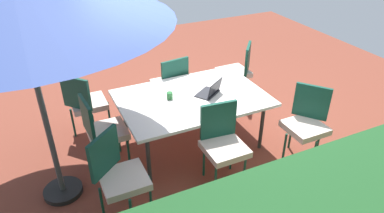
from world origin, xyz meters
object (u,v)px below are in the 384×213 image
object	(u,v)px
chair_southwest	(238,69)
laptop	(210,91)
chair_northeast	(119,173)
chair_south	(171,83)
dining_table	(192,100)
chair_northwest	(307,121)
chair_north	(223,141)
cup	(170,96)
chair_east	(102,129)
chair_southeast	(85,101)

from	to	relation	value
chair_southwest	laptop	xyz separation A→B (m)	(0.97, 0.87, 0.23)
chair_northeast	chair_south	xyz separation A→B (m)	(-1.25, -1.66, 0.00)
dining_table	chair_northwest	xyz separation A→B (m)	(-1.18, 0.88, -0.14)
chair_northeast	chair_north	distance (m)	1.23
chair_northwest	chair_southwest	xyz separation A→B (m)	(-0.03, -1.69, 0.00)
dining_table	cup	size ratio (longest dim) A/B	20.73
chair_northwest	chair_north	world-z (taller)	same
chair_east	laptop	world-z (taller)	chair_east
cup	chair_northeast	bearing A→B (deg)	43.94
chair_southeast	laptop	bearing A→B (deg)	-162.27
chair_northeast	chair_southeast	xyz separation A→B (m)	(0.03, -1.63, 0.00)
chair_northwest	cup	xyz separation A→B (m)	(1.46, -0.95, 0.23)
chair_southwest	chair_southeast	bearing A→B (deg)	-50.56
chair_south	chair_northeast	bearing A→B (deg)	45.42
chair_north	dining_table	bearing A→B (deg)	96.45
chair_northeast	chair_southwest	size ratio (longest dim) A/B	1.00
chair_southeast	dining_table	bearing A→B (deg)	-165.20
laptop	dining_table	bearing A→B (deg)	-45.68
chair_east	dining_table	bearing A→B (deg)	-96.83
chair_north	cup	distance (m)	0.95
chair_north	chair_east	xyz separation A→B (m)	(1.20, -0.84, 0.00)
chair_north	chair_east	world-z (taller)	same
chair_northeast	cup	bearing A→B (deg)	4.00
chair_north	chair_southeast	bearing A→B (deg)	133.49
chair_southwest	cup	world-z (taller)	chair_southwest
chair_south	laptop	size ratio (longest dim) A/B	2.43
cup	chair_northwest	bearing A→B (deg)	146.95
chair_northeast	chair_northwest	distance (m)	2.39
dining_table	laptop	distance (m)	0.26
chair_south	chair_southwest	distance (m)	1.17
chair_northeast	chair_southeast	world-z (taller)	same
chair_south	laptop	bearing A→B (deg)	95.20
chair_north	chair_south	size ratio (longest dim) A/B	1.00
dining_table	chair_north	world-z (taller)	chair_north
dining_table	chair_southwest	bearing A→B (deg)	-145.84
chair_north	chair_southeast	world-z (taller)	same
chair_northwest	chair_north	distance (m)	1.17
chair_north	chair_south	xyz separation A→B (m)	(-0.02, -1.64, 0.00)
dining_table	chair_northwest	size ratio (longest dim) A/B	1.92
chair_northeast	chair_southwest	distance (m)	2.92
dining_table	chair_south	bearing A→B (deg)	-92.39
dining_table	chair_southeast	distance (m)	1.49
chair_southeast	cup	world-z (taller)	chair_southeast
chair_southwest	laptop	size ratio (longest dim) A/B	2.43
dining_table	chair_southeast	xyz separation A→B (m)	(1.24, -0.81, -0.14)
chair_southeast	cup	size ratio (longest dim) A/B	10.79
laptop	cup	bearing A→B (deg)	-47.08
chair_northeast	chair_northwest	size ratio (longest dim) A/B	1.00
chair_southwest	laptop	distance (m)	1.32
dining_table	chair_east	distance (m)	1.20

